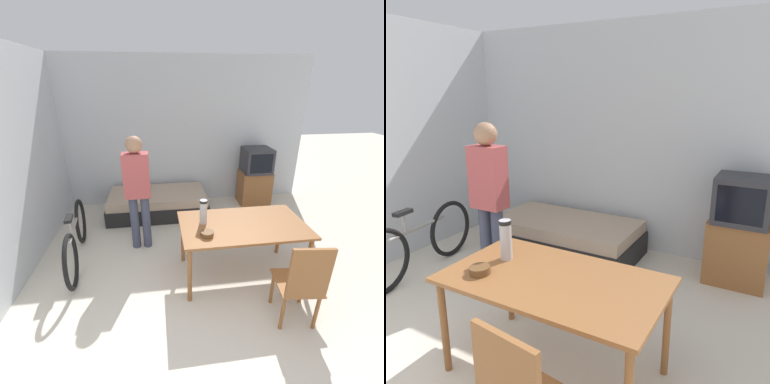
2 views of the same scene
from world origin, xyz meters
The scene contains 10 objects.
wall_back centered at (0.00, 3.70, 1.35)m, with size 5.06×0.06×2.70m.
wall_left centered at (-2.06, 1.83, 1.35)m, with size 0.06×4.67×2.70m.
daybed centered at (-0.39, 3.13, 0.20)m, with size 1.76×0.91×0.41m.
tv centered at (1.50, 3.33, 0.56)m, with size 0.58×0.49×1.11m.
dining_table centered at (0.58, 1.33, 0.65)m, with size 1.47×0.82×0.73m.
wooden_chair centered at (0.92, 0.55, 0.53)m, with size 0.45×0.45×0.96m.
bicycle centered at (-1.49, 1.91, 0.34)m, with size 0.27×1.63×0.75m.
person_standing centered at (-0.65, 2.11, 0.95)m, with size 0.34×0.22×1.63m.
thermos_flask centered at (0.13, 1.41, 0.89)m, with size 0.09×0.09×0.30m.
mate_bowl centered at (0.12, 1.14, 0.75)m, with size 0.14×0.14×0.05m.
Camera 1 is at (-0.36, -1.16, 2.25)m, focal length 24.00 mm.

